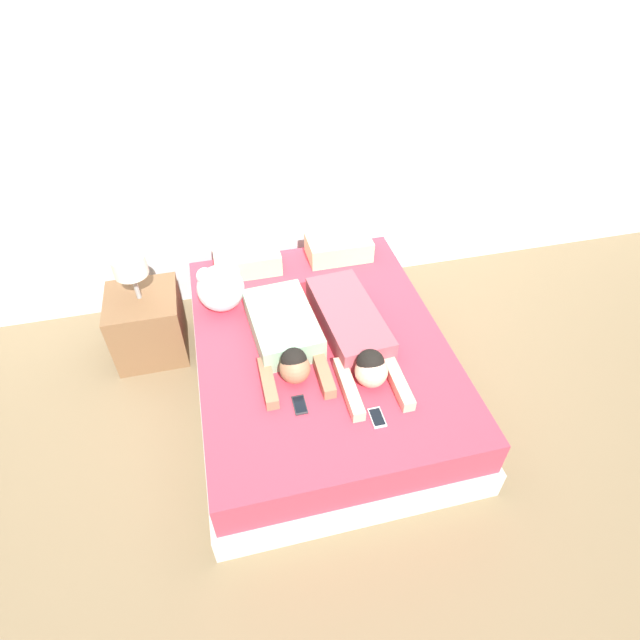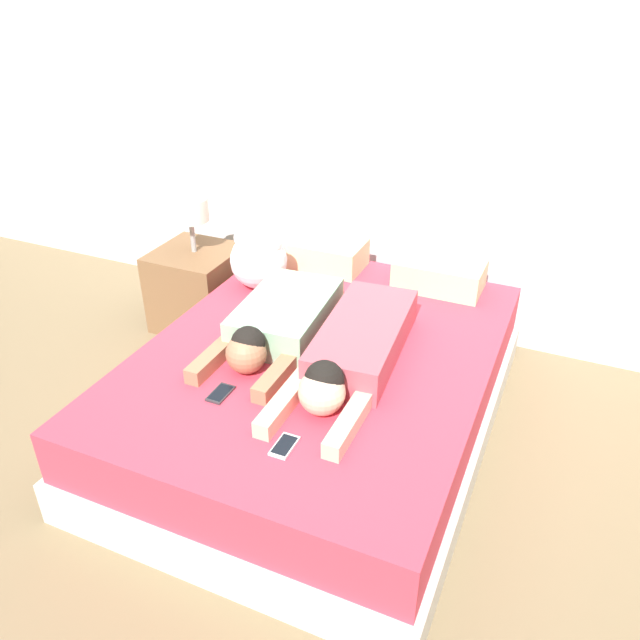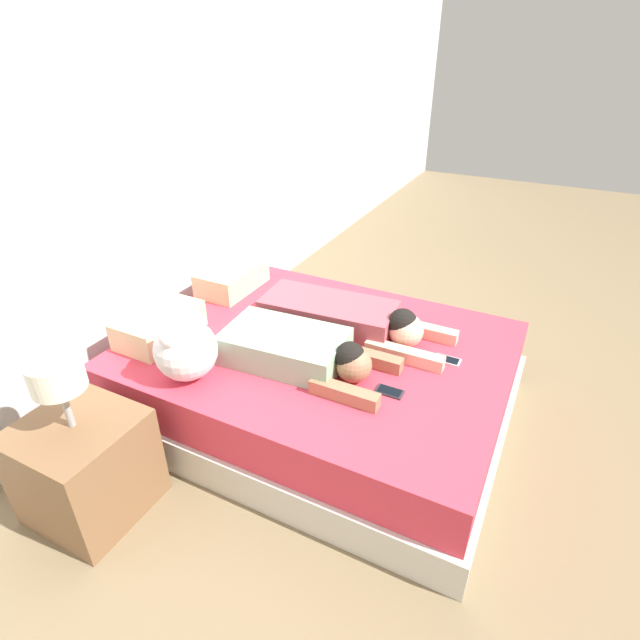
# 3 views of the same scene
# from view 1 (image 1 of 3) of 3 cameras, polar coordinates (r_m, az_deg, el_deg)

# --- Properties ---
(ground_plane) EXTENTS (12.00, 12.00, 0.00)m
(ground_plane) POSITION_cam_1_polar(r_m,az_deg,el_deg) (3.46, 0.00, -7.44)
(ground_plane) COLOR #7F6B4C
(wall_back) EXTENTS (12.00, 0.06, 2.60)m
(wall_back) POSITION_cam_1_polar(r_m,az_deg,el_deg) (3.64, -4.65, 20.65)
(wall_back) COLOR silver
(wall_back) RESTS_ON ground_plane
(bed) EXTENTS (1.58, 2.05, 0.46)m
(bed) POSITION_cam_1_polar(r_m,az_deg,el_deg) (3.29, 0.00, -4.92)
(bed) COLOR beige
(bed) RESTS_ON ground_plane
(pillow_head_left) EXTENTS (0.47, 0.28, 0.16)m
(pillow_head_left) POSITION_cam_1_polar(r_m,az_deg,el_deg) (3.66, -8.32, 6.81)
(pillow_head_left) COLOR beige
(pillow_head_left) RESTS_ON bed
(pillow_head_right) EXTENTS (0.47, 0.28, 0.16)m
(pillow_head_right) POSITION_cam_1_polar(r_m,az_deg,el_deg) (3.76, 2.15, 8.30)
(pillow_head_right) COLOR beige
(pillow_head_right) RESTS_ON bed
(person_left) EXTENTS (0.42, 0.90, 0.20)m
(person_left) POSITION_cam_1_polar(r_m,az_deg,el_deg) (3.03, -3.98, -1.63)
(person_left) COLOR #8CBF99
(person_left) RESTS_ON bed
(person_right) EXTENTS (0.39, 1.11, 0.22)m
(person_right) POSITION_cam_1_polar(r_m,az_deg,el_deg) (3.05, 3.91, -1.36)
(person_right) COLOR #B24C59
(person_right) RESTS_ON bed
(cell_phone_left) EXTENTS (0.07, 0.13, 0.01)m
(cell_phone_left) POSITION_cam_1_polar(r_m,az_deg,el_deg) (2.77, -2.34, -9.67)
(cell_phone_left) COLOR #2D2D33
(cell_phone_left) RESTS_ON bed
(cell_phone_right) EXTENTS (0.07, 0.13, 0.01)m
(cell_phone_right) POSITION_cam_1_polar(r_m,az_deg,el_deg) (2.73, 6.53, -11.01)
(cell_phone_right) COLOR silver
(cell_phone_right) RESTS_ON bed
(plush_toy) EXTENTS (0.31, 0.31, 0.32)m
(plush_toy) POSITION_cam_1_polar(r_m,az_deg,el_deg) (3.30, -11.30, 3.71)
(plush_toy) COLOR white
(plush_toy) RESTS_ON bed
(nightstand) EXTENTS (0.48, 0.48, 0.82)m
(nightstand) POSITION_cam_1_polar(r_m,az_deg,el_deg) (3.71, -19.14, -0.17)
(nightstand) COLOR brown
(nightstand) RESTS_ON ground_plane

